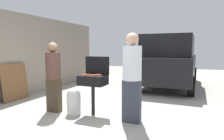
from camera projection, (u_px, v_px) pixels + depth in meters
The scene contains 19 objects.
ground_plane at pixel (95, 114), 4.79m from camera, with size 24.00×24.00×0.00m, color #9E998E.
house_wall_side at pixel (27, 55), 6.71m from camera, with size 0.24×8.00×2.61m, color gray.
bbq_grill at pixel (93, 82), 4.64m from camera, with size 0.60×0.44×0.92m.
grill_lid_open at pixel (97, 65), 4.80m from camera, with size 0.60×0.05×0.42m, color black.
hot_dog_0 at pixel (97, 75), 4.56m from camera, with size 0.03×0.03×0.13m, color #C6593D.
hot_dog_1 at pixel (95, 75), 4.54m from camera, with size 0.03×0.03×0.13m, color #B74C33.
hot_dog_2 at pixel (88, 74), 4.78m from camera, with size 0.03×0.03×0.13m, color #AD4228.
hot_dog_3 at pixel (85, 75), 4.56m from camera, with size 0.03×0.03×0.13m, color #C6593D.
hot_dog_4 at pixel (93, 75), 4.64m from camera, with size 0.03×0.03×0.13m, color #AD4228.
hot_dog_5 at pixel (99, 74), 4.69m from camera, with size 0.03×0.03×0.13m, color #C6593D.
hot_dog_6 at pixel (90, 75), 4.51m from camera, with size 0.03×0.03×0.13m, color #AD4228.
hot_dog_7 at pixel (84, 75), 4.63m from camera, with size 0.03×0.03×0.13m, color #AD4228.
hot_dog_8 at pixel (99, 75), 4.62m from camera, with size 0.03×0.03×0.13m, color #AD4228.
hot_dog_9 at pixel (89, 76), 4.48m from camera, with size 0.03×0.03×0.13m, color #AD4228.
propane_tank at pixel (74, 101), 4.73m from camera, with size 0.32×0.32×0.62m.
person_left at pixel (53, 75), 4.86m from camera, with size 0.35×0.35×1.66m.
person_right at pixel (132, 74), 4.16m from camera, with size 0.39×0.39×1.84m.
parked_minivan at pixel (169, 61), 8.15m from camera, with size 2.06×4.42×2.02m.
leaning_board at pixel (15, 82), 5.99m from camera, with size 0.03×0.90×1.08m, color brown.
Camera 1 is at (2.16, -4.15, 1.53)m, focal length 32.77 mm.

